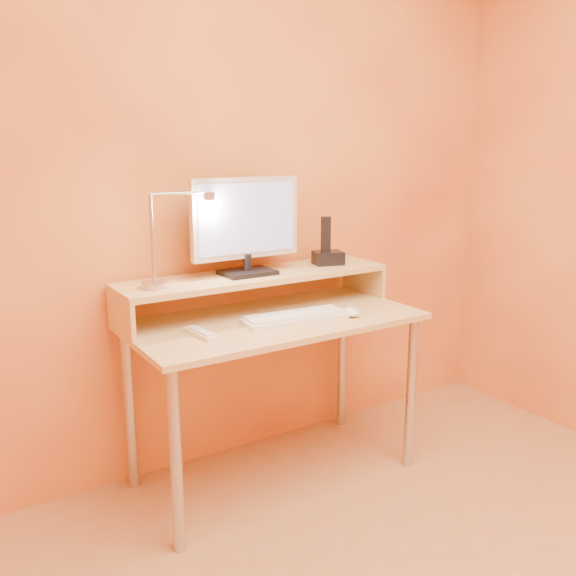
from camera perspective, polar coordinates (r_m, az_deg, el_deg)
wall_back at (r=2.68m, az=-4.95°, el=9.80°), size 3.00×0.04×2.50m
desk_leg_fl at (r=2.20m, az=-10.54°, el=-15.84°), size 0.04×0.04×0.69m
desk_leg_fr at (r=2.75m, az=11.54°, el=-9.75°), size 0.04×0.04×0.69m
desk_leg_bl at (r=2.62m, az=-14.73°, el=-11.07°), size 0.04×0.04×0.69m
desk_leg_br at (r=3.10m, az=5.11°, el=-6.84°), size 0.04×0.04×0.69m
desk_lower at (r=2.49m, az=-1.30°, el=-3.08°), size 1.20×0.60×0.02m
shelf_riser_left at (r=2.38m, az=-15.54°, el=-2.41°), size 0.02×0.30×0.14m
shelf_riser_right at (r=2.93m, az=7.11°, el=0.88°), size 0.02×0.30×0.14m
desk_shelf at (r=2.58m, az=-3.04°, el=1.12°), size 1.20×0.30×0.02m
monitor_foot at (r=2.56m, az=-3.85°, el=1.49°), size 0.22×0.16×0.02m
monitor_neck at (r=2.55m, az=-3.86°, el=2.46°), size 0.04×0.04×0.07m
monitor_panel at (r=2.53m, az=-4.04°, el=6.61°), size 0.49×0.04×0.33m
monitor_back at (r=2.55m, az=-4.29°, el=6.66°), size 0.44×0.02×0.28m
monitor_screen at (r=2.51m, az=-3.84°, el=6.58°), size 0.45×0.01×0.29m
lamp_base at (r=2.36m, az=-12.50°, el=0.30°), size 0.10×0.10×0.02m
lamp_post at (r=2.33m, az=-12.71°, el=4.56°), size 0.01×0.01×0.33m
lamp_arm at (r=2.35m, az=-10.14°, el=8.81°), size 0.24×0.01×0.01m
lamp_head at (r=2.40m, az=-7.45°, el=8.63°), size 0.04×0.04×0.03m
lamp_bulb at (r=2.40m, az=-7.44°, el=8.25°), size 0.03×0.03×0.00m
phone_dock at (r=2.77m, az=3.81°, el=2.86°), size 0.15×0.13×0.06m
phone_handset at (r=2.75m, az=3.59°, el=5.09°), size 0.05×0.03×0.16m
phone_led at (r=2.76m, az=5.19°, el=2.79°), size 0.01×0.00×0.04m
keyboard at (r=2.44m, az=0.66°, el=-2.87°), size 0.44×0.18×0.02m
mouse at (r=2.52m, az=5.98°, el=-2.23°), size 0.10×0.12×0.04m
remote_control at (r=2.27m, az=-8.25°, el=-4.30°), size 0.07×0.18×0.02m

